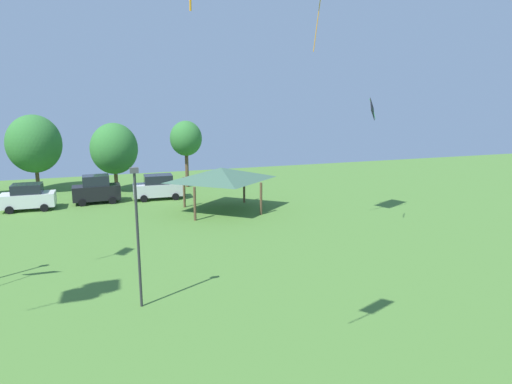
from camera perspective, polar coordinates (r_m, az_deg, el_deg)
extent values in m
cylinder|color=orange|center=(30.56, 7.64, 20.06)|extent=(0.27, 0.48, 3.27)
cube|color=black|center=(31.33, 14.34, 10.03)|extent=(0.98, 1.20, 1.48)
cylinder|color=green|center=(31.32, 14.36, 10.03)|extent=(0.43, 0.22, 1.31)
cube|color=silver|center=(42.12, -26.59, -0.87)|extent=(4.20, 1.98, 1.11)
cube|color=#1E232D|center=(41.94, -26.71, 0.38)|extent=(2.33, 1.79, 0.78)
cylinder|color=black|center=(41.13, -24.94, -1.80)|extent=(0.65, 0.24, 0.64)
cylinder|color=black|center=(42.96, -24.65, -1.22)|extent=(0.65, 0.24, 0.64)
cylinder|color=black|center=(41.56, -28.46, -2.00)|extent=(0.65, 0.24, 0.64)
cylinder|color=black|center=(43.36, -28.02, -1.42)|extent=(0.65, 0.24, 0.64)
cube|color=black|center=(42.49, -19.29, -0.05)|extent=(4.04, 1.80, 1.27)
cube|color=#1E232D|center=(42.29, -19.40, 1.38)|extent=(2.24, 1.62, 0.89)
cylinder|color=black|center=(41.83, -17.51, -1.01)|extent=(0.65, 0.24, 0.64)
cylinder|color=black|center=(43.49, -17.64, -0.53)|extent=(0.65, 0.24, 0.64)
cylinder|color=black|center=(41.79, -20.90, -1.25)|extent=(0.65, 0.24, 0.64)
cylinder|color=black|center=(43.46, -20.90, -0.77)|extent=(0.65, 0.24, 0.64)
cube|color=silver|center=(42.64, -12.07, 0.31)|extent=(4.57, 1.94, 1.14)
cube|color=#1E232D|center=(42.46, -12.13, 1.59)|extent=(2.53, 1.73, 0.80)
cylinder|color=black|center=(42.02, -10.02, -0.57)|extent=(0.65, 0.24, 0.64)
cylinder|color=black|center=(43.77, -10.33, -0.08)|extent=(0.65, 0.24, 0.64)
cylinder|color=black|center=(41.78, -13.83, -0.81)|extent=(0.65, 0.24, 0.64)
cylinder|color=black|center=(43.54, -13.99, -0.31)|extent=(0.65, 0.24, 0.64)
cylinder|color=brown|center=(34.75, -7.66, -1.47)|extent=(0.20, 0.20, 2.60)
cylinder|color=brown|center=(36.13, 0.63, -0.84)|extent=(0.20, 0.20, 2.60)
cylinder|color=brown|center=(39.02, -8.96, -0.03)|extent=(0.20, 0.20, 2.60)
cylinder|color=brown|center=(40.25, -1.50, 0.49)|extent=(0.20, 0.20, 2.60)
pyramid|color=#3D604C|center=(37.10, -4.39, 2.30)|extent=(6.88, 5.75, 1.00)
cylinder|color=#2D2D33|center=(20.72, -14.52, -6.03)|extent=(0.12, 0.12, 6.10)
cube|color=#4C4C51|center=(19.99, -14.99, 2.65)|extent=(0.36, 0.20, 0.24)
cylinder|color=brown|center=(49.87, -25.65, 1.65)|extent=(0.36, 0.36, 2.79)
ellipsoid|color=#337533|center=(49.45, -26.00, 5.44)|extent=(5.12, 5.12, 5.63)
cylinder|color=brown|center=(46.98, -17.09, 1.60)|extent=(0.36, 0.36, 2.57)
ellipsoid|color=#337533|center=(46.56, -17.32, 5.20)|extent=(4.51, 4.51, 4.97)
cylinder|color=brown|center=(47.73, -8.63, 2.91)|extent=(0.36, 0.36, 3.82)
ellipsoid|color=#337533|center=(47.34, -8.75, 6.65)|extent=(3.24, 3.24, 3.57)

